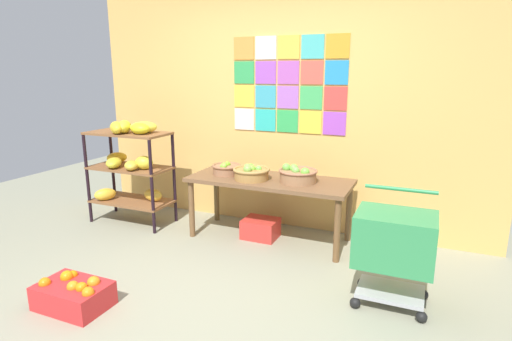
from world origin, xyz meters
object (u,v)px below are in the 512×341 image
object	(u,v)px
fruit_basket_left	(298,175)
produce_crate_under_table	(261,228)
fruit_basket_centre	(251,173)
banana_shelf_unit	(130,160)
orange_crate_foreground	(74,294)
fruit_basket_back_left	(226,169)
shopping_cart	(394,243)
display_table	(269,186)

from	to	relation	value
fruit_basket_left	produce_crate_under_table	size ratio (longest dim) A/B	1.07
fruit_basket_centre	produce_crate_under_table	world-z (taller)	fruit_basket_centre
banana_shelf_unit	produce_crate_under_table	size ratio (longest dim) A/B	3.33
fruit_basket_centre	orange_crate_foreground	size ratio (longest dim) A/B	0.72
fruit_basket_back_left	orange_crate_foreground	xyz separation A→B (m)	(-0.36, -1.81, -0.61)
produce_crate_under_table	shopping_cart	xyz separation A→B (m)	(1.40, -0.80, 0.40)
banana_shelf_unit	fruit_basket_centre	world-z (taller)	banana_shelf_unit
fruit_basket_back_left	produce_crate_under_table	size ratio (longest dim) A/B	0.86
fruit_basket_left	produce_crate_under_table	distance (m)	0.74
fruit_basket_centre	shopping_cart	xyz separation A→B (m)	(1.47, -0.72, -0.23)
display_table	fruit_basket_back_left	bearing A→B (deg)	179.87
banana_shelf_unit	shopping_cart	bearing A→B (deg)	-12.09
fruit_basket_left	fruit_basket_back_left	bearing A→B (deg)	178.95
display_table	banana_shelf_unit	bearing A→B (deg)	-173.42
produce_crate_under_table	shopping_cart	bearing A→B (deg)	-29.70
fruit_basket_centre	orange_crate_foreground	xyz separation A→B (m)	(-0.69, -1.71, -0.62)
display_table	fruit_basket_centre	size ratio (longest dim) A/B	4.43
fruit_basket_left	shopping_cart	bearing A→B (deg)	-38.67
banana_shelf_unit	orange_crate_foreground	xyz separation A→B (m)	(0.78, -1.62, -0.64)
banana_shelf_unit	fruit_basket_centre	distance (m)	1.47
fruit_basket_back_left	orange_crate_foreground	size ratio (longest dim) A/B	0.59
display_table	produce_crate_under_table	distance (m)	0.48
shopping_cart	display_table	bearing A→B (deg)	162.14
display_table	fruit_basket_back_left	size ratio (longest dim) A/B	5.40
fruit_basket_back_left	display_table	bearing A→B (deg)	-0.13
fruit_basket_centre	shopping_cart	world-z (taller)	shopping_cart
display_table	produce_crate_under_table	world-z (taller)	display_table
banana_shelf_unit	display_table	world-z (taller)	banana_shelf_unit
fruit_basket_left	fruit_basket_centre	size ratio (longest dim) A/B	1.02
banana_shelf_unit	produce_crate_under_table	xyz separation A→B (m)	(1.54, 0.17, -0.64)
produce_crate_under_table	fruit_basket_centre	bearing A→B (deg)	-133.54
display_table	produce_crate_under_table	bearing A→B (deg)	-167.62
orange_crate_foreground	shopping_cart	size ratio (longest dim) A/B	0.61
banana_shelf_unit	fruit_basket_centre	size ratio (longest dim) A/B	3.18
orange_crate_foreground	shopping_cart	bearing A→B (deg)	24.46
fruit_basket_back_left	orange_crate_foreground	bearing A→B (deg)	-101.25
produce_crate_under_table	shopping_cart	size ratio (longest dim) A/B	0.42
banana_shelf_unit	orange_crate_foreground	bearing A→B (deg)	-64.35
fruit_basket_back_left	shopping_cart	distance (m)	2.00
banana_shelf_unit	produce_crate_under_table	distance (m)	1.68
fruit_basket_back_left	produce_crate_under_table	xyz separation A→B (m)	(0.41, -0.02, -0.61)
produce_crate_under_table	display_table	bearing A→B (deg)	12.38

